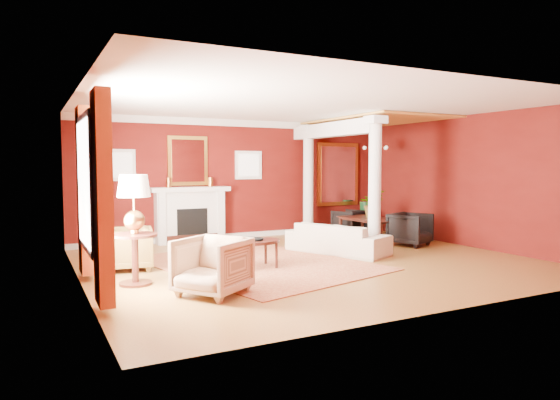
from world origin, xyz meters
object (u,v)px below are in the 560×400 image
sofa (337,233)px  armchair_leopard (128,247)px  armchair_stripe (212,263)px  coffee_table (253,243)px  side_table (134,210)px  dining_table (372,223)px

sofa → armchair_leopard: 4.11m
sofa → armchair_leopard: sofa is taller
armchair_stripe → coffee_table: armchair_stripe is taller
side_table → dining_table: size_ratio=1.06×
sofa → dining_table: (1.68, 1.05, 0.03)m
coffee_table → dining_table: dining_table is taller
sofa → armchair_stripe: (-3.37, -1.95, 0.03)m
armchair_stripe → dining_table: bearing=85.6°
armchair_stripe → sofa: bearing=85.0°
armchair_leopard → armchair_stripe: (0.73, -2.25, 0.04)m
coffee_table → side_table: (-2.05, -0.26, 0.68)m
dining_table → armchair_leopard: bearing=92.3°
sofa → armchair_stripe: size_ratio=2.36×
side_table → sofa: bearing=11.5°
coffee_table → dining_table: bearing=23.3°
sofa → side_table: (-4.20, -0.86, 0.73)m
armchair_stripe → coffee_table: (1.22, 1.35, 0.01)m
armchair_leopard → dining_table: bearing=107.5°
coffee_table → side_table: size_ratio=0.59×
armchair_stripe → side_table: 1.54m
sofa → coffee_table: size_ratio=2.12×
armchair_leopard → coffee_table: (1.95, -0.89, 0.05)m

